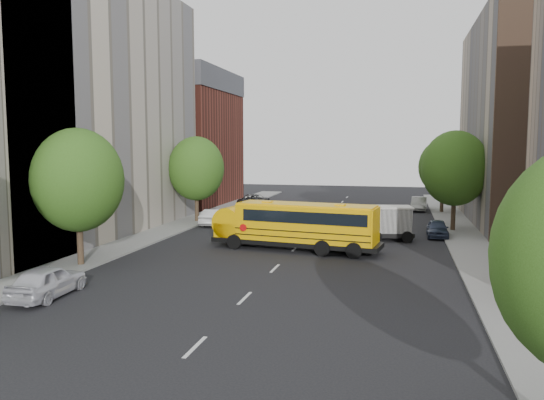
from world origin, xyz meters
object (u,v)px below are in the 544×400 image
at_px(parked_car_2, 254,201).
at_px(parked_car_4, 437,229).
at_px(street_tree_1, 78,180).
at_px(street_tree_4, 455,168).
at_px(street_tree_5, 443,167).
at_px(parked_car_5, 419,204).
at_px(safari_truck, 372,222).
at_px(parked_car_0, 48,281).
at_px(parked_car_1, 215,217).
at_px(street_tree_2, 196,169).
at_px(school_bus, 294,223).

relative_size(parked_car_2, parked_car_4, 1.49).
xyz_separation_m(street_tree_1, street_tree_4, (22.00, 18.00, 0.12)).
relative_size(street_tree_5, parked_car_2, 1.33).
height_order(street_tree_4, parked_car_5, street_tree_4).
xyz_separation_m(safari_truck, parked_car_0, (-13.67, -18.29, -0.58)).
relative_size(street_tree_5, parked_car_1, 1.75).
height_order(street_tree_2, school_bus, street_tree_2).
bearing_deg(street_tree_4, parked_car_5, 99.31).
height_order(safari_truck, parked_car_4, safari_truck).
bearing_deg(safari_truck, street_tree_1, -153.46).
height_order(street_tree_1, parked_car_4, street_tree_1).
relative_size(street_tree_2, school_bus, 0.67).
height_order(parked_car_0, parked_car_1, parked_car_0).
relative_size(street_tree_1, parked_car_5, 1.81).
bearing_deg(street_tree_1, parked_car_0, -69.63).
height_order(street_tree_2, street_tree_4, street_tree_4).
bearing_deg(parked_car_4, safari_truck, -151.33).
xyz_separation_m(street_tree_1, street_tree_2, (0.00, 18.00, -0.12)).
bearing_deg(parked_car_5, street_tree_2, -141.76).
bearing_deg(parked_car_0, street_tree_1, -72.14).
relative_size(parked_car_1, parked_car_2, 0.76).
height_order(parked_car_0, parked_car_4, parked_car_0).
relative_size(street_tree_1, street_tree_5, 1.05).
bearing_deg(street_tree_4, street_tree_5, 90.00).
bearing_deg(street_tree_1, street_tree_2, 90.00).
bearing_deg(street_tree_5, street_tree_2, -151.39).
xyz_separation_m(street_tree_4, safari_truck, (-6.13, -5.63, -3.75)).
xyz_separation_m(school_bus, safari_truck, (4.85, 4.87, -0.45)).
bearing_deg(parked_car_0, school_bus, -125.83).
xyz_separation_m(street_tree_4, parked_car_1, (-19.80, -1.32, -4.37)).
bearing_deg(parked_car_0, parked_car_2, -92.51).
distance_m(school_bus, parked_car_1, 12.78).
xyz_separation_m(school_bus, parked_car_0, (-8.82, -13.42, -1.03)).
relative_size(safari_truck, parked_car_2, 1.09).
bearing_deg(parked_car_2, safari_truck, 128.28).
relative_size(school_bus, parked_car_2, 2.04).
relative_size(street_tree_4, parked_car_5, 1.86).
bearing_deg(school_bus, parked_car_0, -115.20).
relative_size(parked_car_0, parked_car_5, 1.01).
bearing_deg(parked_car_0, parked_car_1, -92.51).
relative_size(parked_car_0, parked_car_2, 0.77).
distance_m(street_tree_1, street_tree_2, 18.00).
distance_m(parked_car_2, parked_car_4, 23.43).
bearing_deg(parked_car_1, street_tree_5, -146.13).
distance_m(street_tree_2, parked_car_2, 12.27).
height_order(street_tree_4, parked_car_0, street_tree_4).
height_order(street_tree_4, school_bus, street_tree_4).
relative_size(street_tree_2, parked_car_4, 2.02).
distance_m(school_bus, parked_car_4, 12.14).
bearing_deg(street_tree_1, parked_car_5, 57.78).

